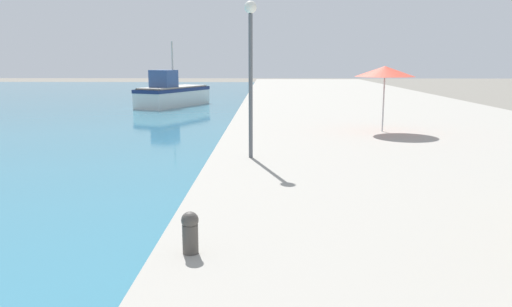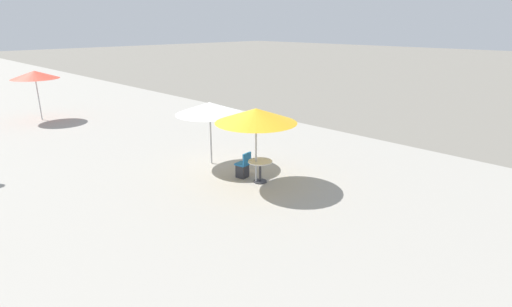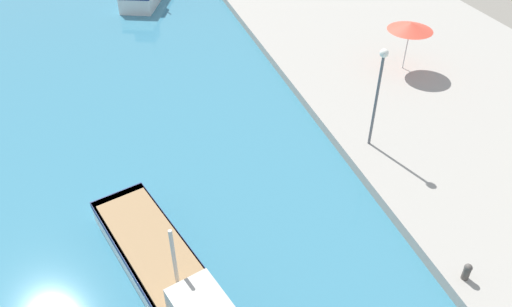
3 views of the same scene
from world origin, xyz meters
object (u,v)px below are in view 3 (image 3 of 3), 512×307
at_px(mooring_bollard, 467,271).
at_px(fishing_boat_near, 181,293).
at_px(lamppost, 379,82).
at_px(cafe_umbrella_striped, 411,26).

bearing_deg(mooring_bollard, fishing_boat_near, 166.21).
bearing_deg(lamppost, mooring_bollard, -94.90).
bearing_deg(lamppost, fishing_boat_near, -150.43).
height_order(cafe_umbrella_striped, mooring_bollard, cafe_umbrella_striped).
xyz_separation_m(cafe_umbrella_striped, lamppost, (-5.23, -5.73, 0.65)).
bearing_deg(mooring_bollard, lamppost, 85.10).
bearing_deg(cafe_umbrella_striped, fishing_boat_near, -142.98).
relative_size(cafe_umbrella_striped, mooring_bollard, 4.06).
bearing_deg(mooring_bollard, cafe_umbrella_striped, 66.22).
distance_m(fishing_boat_near, lamppost, 11.39).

